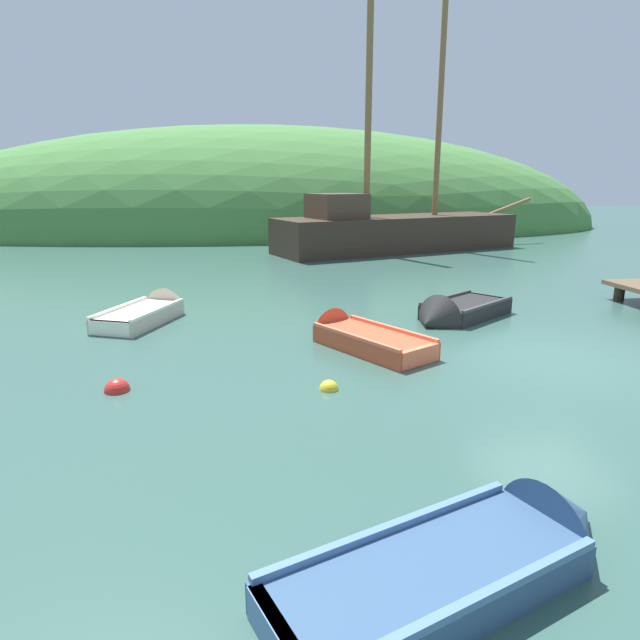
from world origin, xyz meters
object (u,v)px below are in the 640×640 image
at_px(rowboat_far, 150,314).
at_px(rowboat_center, 356,339).
at_px(rowboat_outer_left, 480,561).
at_px(buoy_red, 117,391).
at_px(buoy_yellow, 329,389).
at_px(sailing_ship, 395,237).
at_px(rowboat_near_dock, 455,315).

xyz_separation_m(rowboat_far, rowboat_center, (4.53, -2.92, 0.00)).
relative_size(rowboat_center, rowboat_outer_left, 0.91).
height_order(rowboat_center, buoy_red, rowboat_center).
relative_size(rowboat_outer_left, buoy_yellow, 11.24).
relative_size(sailing_ship, buoy_red, 35.84).
height_order(sailing_ship, rowboat_near_dock, sailing_ship).
xyz_separation_m(sailing_ship, rowboat_center, (-5.33, -15.14, -0.54)).
bearing_deg(rowboat_center, rowboat_near_dock, -89.48).
xyz_separation_m(buoy_red, buoy_yellow, (3.40, -0.47, 0.00)).
height_order(rowboat_outer_left, rowboat_near_dock, rowboat_near_dock).
xyz_separation_m(rowboat_near_dock, buoy_yellow, (-3.83, -4.04, -0.13)).
height_order(rowboat_outer_left, buoy_yellow, rowboat_outer_left).
bearing_deg(rowboat_far, rowboat_near_dock, -76.74).
bearing_deg(buoy_yellow, rowboat_far, 123.82).
height_order(rowboat_far, buoy_yellow, rowboat_far).
distance_m(sailing_ship, rowboat_far, 15.71).
xyz_separation_m(sailing_ship, rowboat_outer_left, (-5.74, -21.89, -0.56)).
bearing_deg(sailing_ship, rowboat_outer_left, -123.11).
distance_m(rowboat_outer_left, rowboat_near_dock, 9.02).
xyz_separation_m(sailing_ship, buoy_red, (-9.71, -17.04, -0.66)).
bearing_deg(rowboat_far, sailing_ship, -15.93).
height_order(rowboat_far, rowboat_center, rowboat_far).
height_order(sailing_ship, rowboat_center, sailing_ship).
bearing_deg(rowboat_center, rowboat_far, 27.56).
height_order(rowboat_outer_left, buoy_red, rowboat_outer_left).
bearing_deg(rowboat_far, rowboat_outer_left, -133.95).
height_order(sailing_ship, rowboat_far, sailing_ship).
xyz_separation_m(sailing_ship, buoy_yellow, (-6.31, -17.52, -0.66)).
bearing_deg(buoy_red, buoy_yellow, -7.95).
distance_m(sailing_ship, buoy_yellow, 18.63).
height_order(rowboat_center, buoy_yellow, rowboat_center).
xyz_separation_m(rowboat_center, rowboat_near_dock, (2.85, 1.66, 0.01)).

